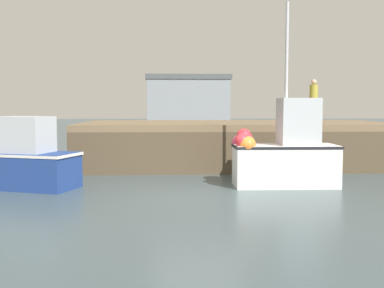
% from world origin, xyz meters
% --- Properties ---
extents(ground, '(120.00, 160.00, 0.10)m').
position_xyz_m(ground, '(0.00, 0.00, -0.05)').
color(ground, '#3D4C51').
extents(pier, '(12.81, 6.09, 1.80)m').
position_xyz_m(pier, '(1.95, 6.64, 1.47)').
color(pier, brown).
rests_on(pier, ground).
extents(fishing_boat_near_left, '(4.43, 2.72, 2.17)m').
position_xyz_m(fishing_boat_near_left, '(-5.52, 1.77, 0.80)').
color(fishing_boat_near_left, navy).
rests_on(fishing_boat_near_left, ground).
extents(fishing_boat_near_right, '(3.21, 1.58, 5.61)m').
position_xyz_m(fishing_boat_near_right, '(2.78, 1.63, 1.03)').
color(fishing_boat_near_right, silver).
rests_on(fishing_boat_near_right, ground).
extents(dockworker, '(0.34, 0.34, 1.79)m').
position_xyz_m(dockworker, '(5.19, 6.71, 2.70)').
color(dockworker, '#2D3342').
rests_on(dockworker, pier).
extents(warehouse, '(8.52, 4.59, 5.62)m').
position_xyz_m(warehouse, '(1.00, 35.88, 2.83)').
color(warehouse, gray).
rests_on(warehouse, ground).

